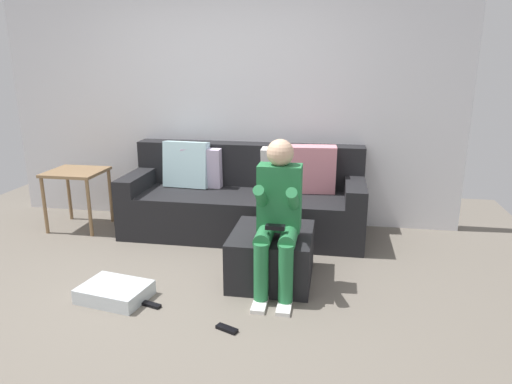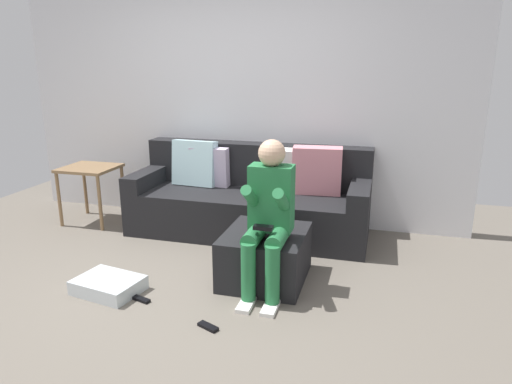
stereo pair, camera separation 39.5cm
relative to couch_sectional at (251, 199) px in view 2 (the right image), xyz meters
name	(u,v)px [view 2 (the right image)]	position (x,y,z in m)	size (l,w,h in m)	color
ground_plane	(159,297)	(-0.27, -1.54, -0.35)	(6.35, 6.35, 0.00)	#6B6359
wall_back	(237,107)	(-0.27, 0.42, 0.88)	(4.88, 0.10, 2.46)	silver
couch_sectional	(251,199)	(0.00, 0.00, 0.00)	(2.38, 0.87, 0.91)	black
ottoman	(265,256)	(0.42, -1.04, -0.15)	(0.63, 0.71, 0.40)	black
person_seated	(268,212)	(0.49, -1.22, 0.29)	(0.32, 0.59, 1.16)	#26723F
storage_bin	(109,285)	(-0.68, -1.57, -0.29)	(0.48, 0.36, 0.11)	silver
side_table	(90,175)	(-1.74, -0.18, 0.17)	(0.55, 0.51, 0.61)	olive
remote_near_ottoman	(208,327)	(0.24, -1.84, -0.34)	(0.15, 0.05, 0.02)	black
remote_by_storage_bin	(141,299)	(-0.38, -1.63, -0.34)	(0.16, 0.05, 0.02)	black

